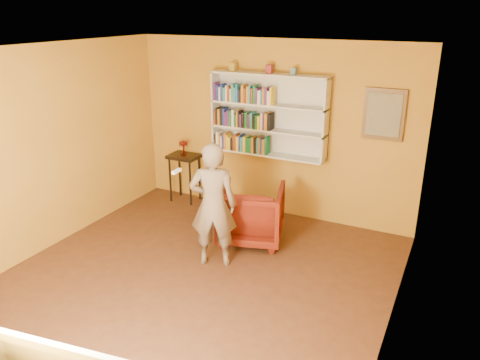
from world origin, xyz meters
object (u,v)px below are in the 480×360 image
at_px(ruby_lustre, 183,145).
at_px(armchair, 251,214).
at_px(console_table, 184,163).
at_px(person, 213,205).
at_px(bookshelf, 270,115).

height_order(ruby_lustre, armchair, ruby_lustre).
distance_m(console_table, person, 2.18).
bearing_deg(armchair, bookshelf, -97.00).
xyz_separation_m(ruby_lustre, person, (1.46, -1.61, -0.18)).
distance_m(ruby_lustre, person, 2.18).
bearing_deg(console_table, person, -47.73).
height_order(bookshelf, person, bookshelf).
bearing_deg(armchair, ruby_lustre, -43.32).
relative_size(console_table, armchair, 0.91).
distance_m(bookshelf, armchair, 1.55).
distance_m(console_table, armchair, 1.84).
relative_size(console_table, ruby_lustre, 3.37).
distance_m(console_table, ruby_lustre, 0.31).
bearing_deg(person, ruby_lustre, -70.08).
bearing_deg(ruby_lustre, armchair, -26.93).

